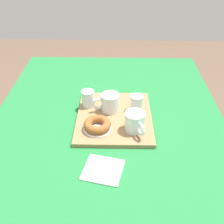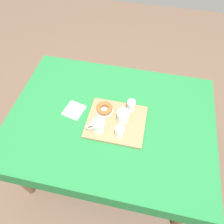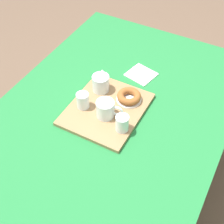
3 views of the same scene
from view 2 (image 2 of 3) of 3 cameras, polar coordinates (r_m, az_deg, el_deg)
The scene contains 10 objects.
ground_plane at distance 2.15m, azimuth -0.26°, elevation -12.48°, with size 6.00×6.00×0.00m, color brown.
dining_table at distance 1.58m, azimuth -0.35°, elevation -3.30°, with size 1.46×1.07×0.72m.
serving_tray at distance 1.48m, azimuth 1.11°, elevation -2.63°, with size 0.40×0.34×0.02m, color olive.
tea_mug_left at distance 1.45m, azimuth 2.99°, elevation -1.18°, with size 0.08×0.13×0.08m.
tea_mug_right at distance 1.41m, azimuth -3.65°, elevation -3.73°, with size 0.12×0.08×0.08m.
water_glass_near at distance 1.51m, azimuth 5.13°, elevation 1.70°, with size 0.06×0.06×0.08m.
water_glass_far at distance 1.39m, azimuth 2.05°, elevation -5.41°, with size 0.06×0.06×0.08m.
donut_plate_left at distance 1.52m, azimuth -2.03°, elevation 0.49°, with size 0.12×0.12×0.01m, color white.
sugar_donut_left at distance 1.51m, azimuth -2.06°, elevation 0.96°, with size 0.12×0.12×0.04m, color brown.
paper_napkin at distance 1.57m, azimuth -10.11°, elevation 0.48°, with size 0.13×0.14×0.01m, color white.
Camera 2 is at (-0.19, 0.82, 1.98)m, focal length 34.17 mm.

